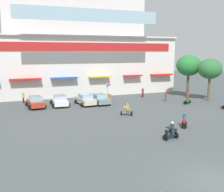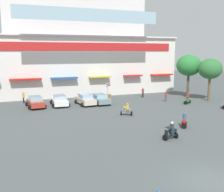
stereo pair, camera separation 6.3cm
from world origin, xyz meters
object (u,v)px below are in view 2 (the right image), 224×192
Objects in this scene: scooter_rider_4 at (184,121)px; pedestrian_2 at (23,97)px; scooter_rider_1 at (171,132)px; parked_car_2 at (85,99)px; balloon_vendor_cart at (108,92)px; pedestrian_0 at (143,92)px; parked_car_1 at (60,100)px; scooter_rider_5 at (127,110)px; plaza_tree_3 at (189,66)px; parked_car_0 at (35,102)px; parked_car_3 at (100,99)px; pedestrian_1 at (166,95)px; plaza_tree_1 at (210,69)px; scooter_rider_3 at (188,100)px.

pedestrian_2 is (-14.28, 18.25, 0.31)m from scooter_rider_4.
parked_car_2 is at bearing 100.30° from scooter_rider_1.
balloon_vendor_cart is at bearing 86.01° from scooter_rider_1.
parked_car_1 is at bearing -170.51° from pedestrian_0.
plaza_tree_3 is at bearing 28.97° from scooter_rider_5.
pedestrian_2 is at bearing 110.36° from parked_car_0.
pedestrian_1 is (9.70, -1.73, 0.20)m from parked_car_3.
parked_car_0 is at bearing -172.08° from pedestrian_0.
plaza_tree_1 is at bearing 41.33° from scooter_rider_1.
pedestrian_1 is at bearing -8.42° from parked_car_2.
parked_car_3 is at bearing 168.04° from plaza_tree_1.
parked_car_2 is at bearing 169.35° from plaza_tree_1.
scooter_rider_4 is at bearing -65.86° from parked_car_2.
parked_car_0 is 3.18m from parked_car_1.
pedestrian_0 is at bearing 7.92° from parked_car_0.
plaza_tree_1 is at bearing 41.78° from scooter_rider_4.
balloon_vendor_cart is at bearing 96.22° from scooter_rider_4.
parked_car_2 is 2.67× the size of pedestrian_1.
pedestrian_0 is (10.33, 2.90, 0.10)m from parked_car_2.
pedestrian_2 reaches higher than scooter_rider_4.
scooter_rider_4 is 17.38m from pedestrian_0.
scooter_rider_4 is at bearing -62.31° from scooter_rider_5.
parked_car_0 reaches higher than scooter_rider_5.
parked_car_1 is at bearing 171.25° from pedestrian_1.
pedestrian_0 is 4.86m from pedestrian_1.
scooter_rider_4 is at bearing -127.54° from scooter_rider_3.
pedestrian_0 is (7.30, 19.58, 0.22)m from scooter_rider_1.
parked_car_2 is at bearing 162.23° from scooter_rider_3.
balloon_vendor_cart is (1.48, 10.71, 0.47)m from scooter_rider_5.
scooter_rider_1 reaches higher than parked_car_0.
scooter_rider_5 is at bearing -151.03° from plaza_tree_3.
pedestrian_2 is (-10.93, 11.88, 0.34)m from scooter_rider_5.
balloon_vendor_cart is (2.34, 3.09, 0.34)m from parked_car_3.
scooter_rider_1 is 1.04× the size of scooter_rider_4.
balloon_vendor_cart is at bearing 34.99° from parked_car_2.
parked_car_1 is 18.45m from scooter_rider_1.
scooter_rider_5 is (-14.02, -7.76, -4.51)m from plaza_tree_3.
parked_car_2 is at bearing -4.69° from parked_car_0.
scooter_rider_1 is at bearing -79.70° from parked_car_2.
scooter_rider_3 is at bearing -167.74° from plaza_tree_1.
plaza_tree_3 is 4.37× the size of pedestrian_0.
pedestrian_0 is at bearing 140.98° from plaza_tree_1.
pedestrian_2 reaches higher than parked_car_3.
pedestrian_1 reaches higher than pedestrian_0.
parked_car_2 is (-18.12, 3.41, -3.98)m from plaza_tree_1.
parked_car_0 is 2.92× the size of scooter_rider_5.
pedestrian_2 is at bearing 175.75° from pedestrian_0.
scooter_rider_4 is at bearing -56.34° from parked_car_1.
parked_car_1 is (-20.39, 0.46, -4.37)m from plaza_tree_3.
scooter_rider_1 is at bearing -93.99° from balloon_vendor_cart.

